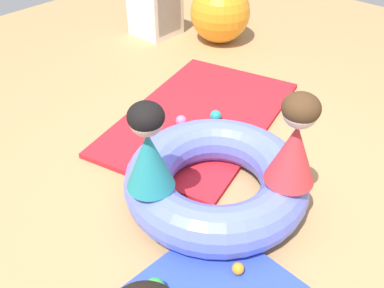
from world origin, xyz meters
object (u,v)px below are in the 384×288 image
(play_ball_red, at_px, (149,114))
(play_ball_orange, at_px, (238,269))
(play_ball_green, at_px, (155,288))
(storage_cube, at_px, (157,9))
(play_ball_pink, at_px, (181,121))
(exercise_ball_large, at_px, (220,12))
(child_in_teal, at_px, (148,148))
(play_ball_teal, at_px, (216,116))
(child_in_red, at_px, (295,141))
(inflatable_cushion, at_px, (216,180))

(play_ball_red, height_order, play_ball_orange, play_ball_red)
(play_ball_green, relative_size, storage_cube, 0.18)
(play_ball_orange, bearing_deg, play_ball_pink, 55.28)
(exercise_ball_large, bearing_deg, storage_cube, 116.26)
(child_in_teal, xyz_separation_m, play_ball_teal, (1.03, 0.37, -0.47))
(play_ball_orange, xyz_separation_m, storage_cube, (1.98, 2.61, 0.21))
(exercise_ball_large, height_order, storage_cube, exercise_ball_large)
(play_ball_red, distance_m, play_ball_teal, 0.53)
(child_in_red, relative_size, play_ball_pink, 6.47)
(inflatable_cushion, height_order, child_in_teal, child_in_teal)
(play_ball_red, relative_size, storage_cube, 0.16)
(play_ball_teal, xyz_separation_m, storage_cube, (0.97, 1.63, 0.20))
(child_in_teal, bearing_deg, play_ball_red, -42.29)
(child_in_teal, distance_m, play_ball_red, 1.15)
(child_in_red, bearing_deg, play_ball_orange, 23.62)
(play_ball_orange, bearing_deg, play_ball_red, 63.65)
(play_ball_orange, bearing_deg, play_ball_green, 148.82)
(storage_cube, bearing_deg, inflatable_cushion, -126.66)
(child_in_red, distance_m, play_ball_red, 1.42)
(child_in_red, xyz_separation_m, exercise_ball_large, (1.75, 1.91, -0.25))
(inflatable_cushion, height_order, play_ball_red, inflatable_cushion)
(play_ball_red, bearing_deg, child_in_red, -96.57)
(inflatable_cushion, height_order, storage_cube, storage_cube)
(play_ball_teal, relative_size, storage_cube, 0.16)
(child_in_red, distance_m, play_ball_pink, 1.20)
(play_ball_red, relative_size, exercise_ball_large, 0.14)
(play_ball_teal, bearing_deg, inflatable_cushion, -140.62)
(inflatable_cushion, xyz_separation_m, play_ball_red, (0.31, 0.93, -0.06))
(play_ball_orange, bearing_deg, child_in_teal, 91.48)
(exercise_ball_large, distance_m, storage_cube, 0.70)
(child_in_teal, distance_m, child_in_red, 0.78)
(play_ball_teal, bearing_deg, play_ball_green, -151.51)
(child_in_red, height_order, play_ball_green, child_in_red)
(play_ball_red, bearing_deg, play_ball_pink, -69.16)
(play_ball_teal, bearing_deg, play_ball_pink, 145.49)
(exercise_ball_large, bearing_deg, play_ball_teal, -142.06)
(child_in_red, distance_m, play_ball_green, 1.04)
(child_in_teal, height_order, play_ball_orange, child_in_teal)
(child_in_teal, distance_m, play_ball_pink, 1.07)
(child_in_teal, relative_size, storage_cube, 0.95)
(child_in_red, bearing_deg, inflatable_cushion, -52.52)
(child_in_red, bearing_deg, child_in_teal, -28.07)
(play_ball_teal, distance_m, play_ball_green, 1.58)
(inflatable_cushion, height_order, play_ball_orange, inflatable_cushion)
(exercise_ball_large, bearing_deg, child_in_teal, -149.41)
(inflatable_cushion, relative_size, child_in_red, 2.04)
(child_in_teal, distance_m, play_ball_green, 0.70)
(storage_cube, bearing_deg, child_in_red, -119.57)
(play_ball_orange, relative_size, storage_cube, 0.12)
(child_in_teal, bearing_deg, play_ball_green, 136.80)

